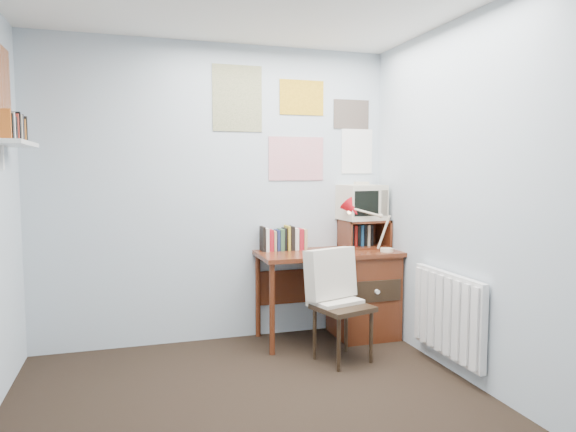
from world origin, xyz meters
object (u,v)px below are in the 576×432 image
desk_chair (343,308)px  crt_tv (361,201)px  desk_lamp (387,228)px  desk (357,290)px  radiator (448,314)px  wall_shelf (13,143)px  tv_riser (364,234)px

desk_chair → crt_tv: (0.45, 0.65, 0.77)m
desk_chair → desk_lamp: 0.86m
desk → radiator: 0.97m
wall_shelf → radiator: bearing=-10.9°
desk → radiator: desk is taller
desk → desk_lamp: bearing=-38.7°
desk → radiator: bearing=-72.8°
desk_lamp → wall_shelf: wall_shelf is taller
desk → crt_tv: crt_tv is taller
desk_chair → radiator: size_ratio=1.03×
desk_lamp → radiator: bearing=-94.4°
desk_chair → tv_riser: bearing=37.1°
desk → desk_chair: (-0.35, -0.52, 0.01)m
desk_lamp → wall_shelf: 2.86m
radiator → wall_shelf: size_ratio=1.29×
desk_lamp → wall_shelf: (-2.77, -0.22, 0.66)m
tv_riser → desk: bearing=-137.0°
desk → desk_lamp: desk_lamp is taller
desk_chair → wall_shelf: wall_shelf is taller
tv_riser → radiator: tv_riser is taller
desk → desk_chair: bearing=-124.1°
crt_tv → wall_shelf: 2.75m
tv_riser → crt_tv: bearing=140.4°
tv_riser → radiator: 1.15m
radiator → desk_chair: bearing=147.6°
desk → crt_tv: bearing=54.1°
desk → radiator: size_ratio=1.50×
desk_chair → crt_tv: size_ratio=2.31×
crt_tv → desk_lamp: bearing=-74.9°
desk_chair → radiator: bearing=-48.6°
desk → radiator: (0.29, -0.93, 0.01)m
desk_lamp → wall_shelf: size_ratio=0.65×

